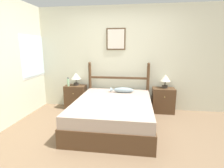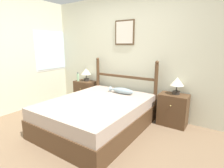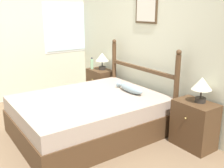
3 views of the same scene
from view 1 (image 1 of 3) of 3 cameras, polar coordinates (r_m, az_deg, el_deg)
name	(u,v)px [view 1 (image 1 of 3)]	position (r m, az deg, el deg)	size (l,w,h in m)	color
ground_plane	(111,140)	(3.14, -0.36, -17.93)	(16.00, 16.00, 0.00)	#7A6047
wall_back	(121,59)	(4.45, 2.92, 8.26)	(6.40, 0.08, 2.55)	beige
bed	(113,113)	(3.58, 0.37, -9.43)	(1.53, 1.97, 0.53)	#4C331E
headboard	(118,84)	(4.37, 2.06, -0.10)	(1.53, 0.07, 1.20)	#4C331E
nightstand_left	(76,97)	(4.65, -11.75, -4.08)	(0.52, 0.37, 0.60)	#4C331E
nightstand_right	(163,100)	(4.43, 16.36, -5.13)	(0.52, 0.37, 0.60)	#4C331E
table_lamp_left	(76,77)	(4.56, -11.70, 2.32)	(0.25, 0.25, 0.32)	#2D2823
table_lamp_right	(165,79)	(4.35, 17.01, 1.59)	(0.25, 0.25, 0.32)	#2D2823
bottle	(68,82)	(4.52, -14.11, 0.62)	(0.06, 0.06, 0.22)	#99C699
fish_pillow	(123,90)	(4.06, 3.46, -1.98)	(0.55, 0.14, 0.12)	#8499A3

